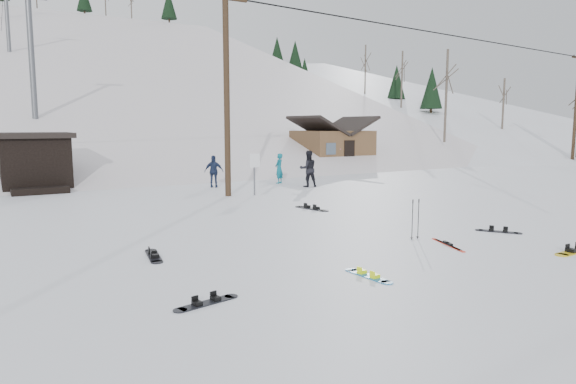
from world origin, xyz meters
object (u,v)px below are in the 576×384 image
cabin (332,147)px  hero_skis (448,244)px  hero_snowboard (368,275)px  utility_pole (227,88)px

cabin → hero_skis: cabin is taller
hero_snowboard → hero_skis: hero_snowboard is taller
hero_snowboard → hero_skis: (3.58, 1.07, -0.00)m
hero_skis → cabin: bearing=80.2°
utility_pole → hero_skis: 12.49m
cabin → hero_skis: size_ratio=3.56×
utility_pole → hero_skis: bearing=-85.5°
hero_snowboard → hero_skis: bearing=-76.4°
utility_pole → hero_skis: utility_pole is taller
utility_pole → cabin: 16.71m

